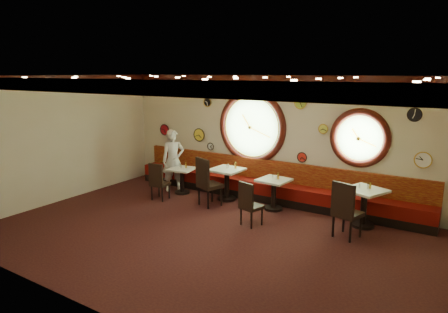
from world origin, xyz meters
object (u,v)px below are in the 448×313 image
table_d (364,203)px  chair_a (158,179)px  condiment_a_salt (180,165)px  condiment_a_bottle (186,165)px  chair_c (249,201)px  condiment_d_pepper (368,187)px  condiment_c_pepper (276,178)px  condiment_d_bottle (370,186)px  chair_b (206,179)px  table_b (227,180)px  condiment_b_salt (228,166)px  waiter (173,160)px  table_c (274,190)px  condiment_c_salt (273,176)px  condiment_a_pepper (181,166)px  table_a (182,177)px  condiment_c_bottle (278,176)px  condiment_d_salt (359,186)px  chair_d (345,207)px  condiment_b_pepper (227,166)px  condiment_b_bottle (235,165)px

table_d → chair_a: chair_a is taller
condiment_a_salt → condiment_a_bottle: 0.19m
chair_a → chair_c: 2.86m
chair_a → condiment_d_pepper: bearing=4.8°
condiment_c_pepper → condiment_d_bottle: condiment_d_bottle is taller
chair_a → chair_b: size_ratio=0.81×
table_b → condiment_b_salt: condiment_b_salt is taller
waiter → table_c: bearing=-50.1°
table_c → chair_a: bearing=-161.6°
condiment_c_salt → condiment_c_pepper: (0.13, -0.07, -0.00)m
condiment_a_pepper → condiment_d_bottle: condiment_d_bottle is taller
table_a → waiter: size_ratio=0.43×
chair_a → condiment_d_bottle: 5.15m
condiment_a_pepper → condiment_c_pepper: bearing=2.2°
condiment_c_bottle → condiment_a_salt: bearing=-178.0°
condiment_d_salt → condiment_a_bottle: 4.61m
chair_d → condiment_b_salt: chair_d is taller
chair_a → chair_b: bearing=5.7°
condiment_a_salt → condiment_c_pepper: bearing=1.0°
chair_d → condiment_d_salt: 0.88m
condiment_d_bottle → chair_d: bearing=-104.7°
condiment_a_bottle → condiment_d_salt: bearing=1.1°
chair_b → chair_d: chair_b is taller
table_a → chair_b: chair_b is taller
chair_b → condiment_a_pepper: (-1.22, 0.54, 0.06)m
table_b → condiment_c_pepper: bearing=-1.9°
condiment_a_pepper → waiter: (-0.34, 0.09, 0.10)m
condiment_d_salt → table_a: bearing=-177.8°
table_d → condiment_d_salt: bearing=-177.9°
table_b → condiment_c_bottle: condiment_c_bottle is taller
condiment_d_salt → table_c: bearing=-178.7°
chair_c → condiment_d_bottle: (2.18, 1.38, 0.35)m
condiment_a_pepper → condiment_b_pepper: size_ratio=0.92×
chair_c → condiment_b_salt: 2.01m
condiment_d_salt → chair_a: bearing=-168.4°
table_a → condiment_b_pepper: (1.32, 0.20, 0.44)m
condiment_a_salt → condiment_d_bottle: size_ratio=0.75×
chair_a → chair_b: (1.32, 0.29, 0.14)m
chair_c → condiment_a_bottle: 2.90m
chair_b → chair_c: size_ratio=1.25×
condiment_a_salt → waiter: 0.29m
condiment_c_pepper → waiter: 3.14m
table_d → chair_a: (-4.94, -1.00, 0.03)m
condiment_d_salt → chair_c: bearing=-146.8°
condiment_a_bottle → waiter: 0.46m
condiment_b_bottle → condiment_d_bottle: bearing=-0.9°
table_a → condiment_a_pepper: 0.31m
condiment_b_salt → condiment_a_salt: bearing=-171.5°
condiment_b_bottle → condiment_d_salt: bearing=-2.6°
table_a → condiment_d_bottle: condiment_d_bottle is taller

